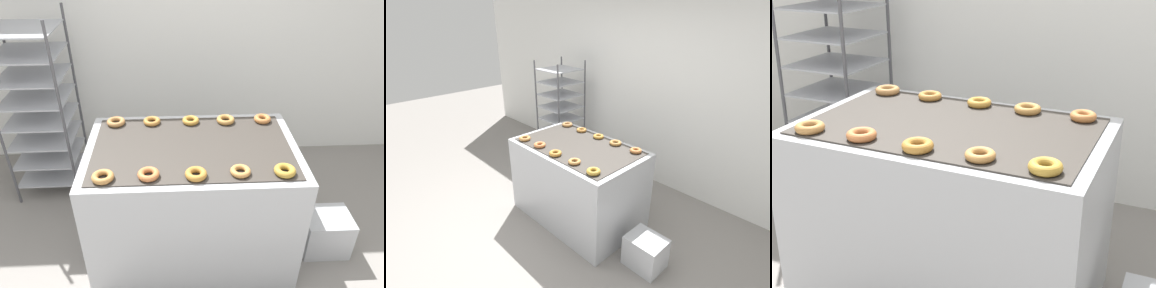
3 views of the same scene
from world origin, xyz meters
TOP-DOWN VIEW (x-y plane):
  - ground_plane at (0.00, 0.00)m, footprint 14.00×14.00m
  - wall_back at (0.00, 2.12)m, footprint 8.00×0.05m
  - fryer_machine at (0.00, 0.71)m, footprint 1.44×0.91m
  - baking_rack_cart at (-1.29, 1.56)m, footprint 0.56×0.56m
  - glaze_bin at (1.03, 0.63)m, footprint 0.36×0.30m
  - donut_near_leftmost at (-0.55, 0.37)m, footprint 0.13×0.13m
  - donut_near_left at (-0.28, 0.38)m, footprint 0.13×0.13m
  - donut_near_center at (0.01, 0.37)m, footprint 0.13×0.13m
  - donut_near_right at (0.28, 0.39)m, footprint 0.13×0.13m
  - donut_near_rightmost at (0.55, 0.38)m, footprint 0.13×0.13m
  - donut_far_leftmost at (-0.55, 1.04)m, footprint 0.14×0.14m
  - donut_far_left at (-0.28, 1.04)m, footprint 0.13×0.13m
  - donut_far_center at (0.01, 1.04)m, footprint 0.13×0.13m
  - donut_far_right at (0.27, 1.03)m, footprint 0.13×0.13m
  - donut_far_rightmost at (0.55, 1.03)m, footprint 0.13×0.13m

SIDE VIEW (x-z plane):
  - ground_plane at x=0.00m, z-range 0.00..0.00m
  - glaze_bin at x=1.03m, z-range 0.00..0.33m
  - fryer_machine at x=0.00m, z-range 0.00..0.95m
  - baking_rack_cart at x=-1.29m, z-range 0.01..1.67m
  - donut_far_left at x=-0.28m, z-range 0.95..0.98m
  - donut_near_right at x=0.28m, z-range 0.95..0.98m
  - donut_far_center at x=0.01m, z-range 0.95..0.98m
  - donut_far_right at x=0.27m, z-range 0.95..0.98m
  - donut_far_leftmost at x=-0.55m, z-range 0.95..0.99m
  - donut_near_leftmost at x=-0.55m, z-range 0.95..0.99m
  - donut_near_left at x=-0.28m, z-range 0.95..0.99m
  - donut_far_rightmost at x=0.55m, z-range 0.95..0.99m
  - donut_near_center at x=0.01m, z-range 0.95..0.99m
  - donut_near_rightmost at x=0.55m, z-range 0.95..0.99m
  - wall_back at x=0.00m, z-range 0.00..2.80m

